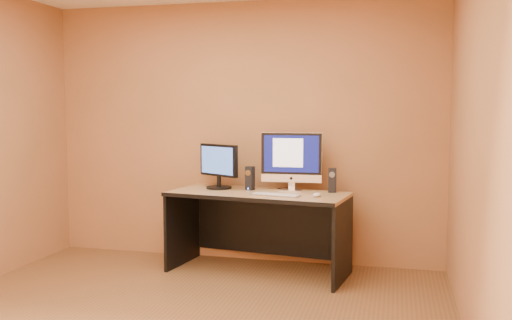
# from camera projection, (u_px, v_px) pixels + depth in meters

# --- Properties ---
(walls) EXTENTS (4.00, 4.00, 2.60)m
(walls) POSITION_uv_depth(u_px,v_px,m) (164.00, 144.00, 3.82)
(walls) COLOR #A96844
(walls) RESTS_ON ground
(desk) EXTENTS (1.73, 0.95, 0.76)m
(desk) POSITION_uv_depth(u_px,v_px,m) (258.00, 233.00, 5.33)
(desk) COLOR tan
(desk) RESTS_ON ground
(imac) EXTENTS (0.59, 0.23, 0.57)m
(imac) POSITION_uv_depth(u_px,v_px,m) (291.00, 161.00, 5.39)
(imac) COLOR silver
(imac) RESTS_ON desk
(second_monitor) EXTENTS (0.55, 0.46, 0.43)m
(second_monitor) POSITION_uv_depth(u_px,v_px,m) (219.00, 167.00, 5.52)
(second_monitor) COLOR black
(second_monitor) RESTS_ON desk
(speaker_left) EXTENTS (0.09, 0.09, 0.23)m
(speaker_left) POSITION_uv_depth(u_px,v_px,m) (250.00, 178.00, 5.44)
(speaker_left) COLOR black
(speaker_left) RESTS_ON desk
(speaker_right) EXTENTS (0.07, 0.08, 0.23)m
(speaker_right) POSITION_uv_depth(u_px,v_px,m) (332.00, 180.00, 5.29)
(speaker_right) COLOR black
(speaker_right) RESTS_ON desk
(keyboard) EXTENTS (0.46, 0.20, 0.02)m
(keyboard) POSITION_uv_depth(u_px,v_px,m) (275.00, 195.00, 5.08)
(keyboard) COLOR #AFAFB4
(keyboard) RESTS_ON desk
(mouse) EXTENTS (0.09, 0.12, 0.04)m
(mouse) POSITION_uv_depth(u_px,v_px,m) (317.00, 195.00, 5.03)
(mouse) COLOR white
(mouse) RESTS_ON desk
(cable_a) EXTENTS (0.03, 0.23, 0.01)m
(cable_a) POSITION_uv_depth(u_px,v_px,m) (295.00, 189.00, 5.51)
(cable_a) COLOR black
(cable_a) RESTS_ON desk
(cable_b) EXTENTS (0.12, 0.15, 0.01)m
(cable_b) POSITION_uv_depth(u_px,v_px,m) (285.00, 188.00, 5.56)
(cable_b) COLOR black
(cable_b) RESTS_ON desk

